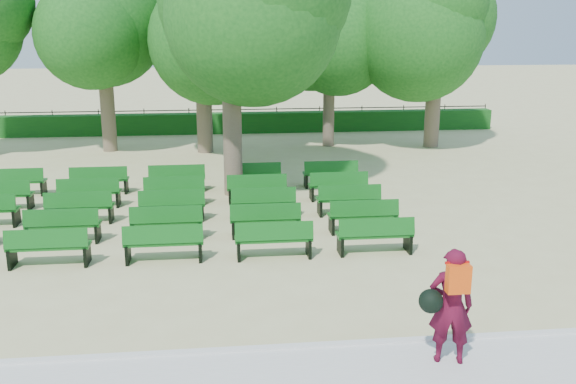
% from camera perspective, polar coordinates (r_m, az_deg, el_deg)
% --- Properties ---
extents(ground, '(120.00, 120.00, 0.00)m').
position_cam_1_polar(ground, '(15.68, -6.97, -3.15)').
color(ground, '#C2B980').
extents(curb, '(30.00, 0.12, 0.10)m').
position_cam_1_polar(curb, '(9.89, -7.20, -13.99)').
color(curb, silver).
rests_on(curb, ground).
extents(hedge, '(26.00, 0.70, 0.90)m').
position_cam_1_polar(hedge, '(29.26, -6.83, 6.09)').
color(hedge, '#155317').
rests_on(hedge, ground).
extents(fence, '(26.00, 0.10, 1.02)m').
position_cam_1_polar(fence, '(29.72, -6.80, 5.35)').
color(fence, black).
rests_on(fence, ground).
extents(tree_line, '(21.80, 6.80, 7.04)m').
position_cam_1_polar(tree_line, '(25.39, -6.83, 3.75)').
color(tree_line, '#1D601B').
rests_on(tree_line, ground).
extents(bench_array, '(1.65, 0.58, 1.03)m').
position_cam_1_polar(bench_array, '(16.41, -10.29, -2.17)').
color(bench_array, '#0F5A16').
rests_on(bench_array, ground).
extents(tree_among, '(5.14, 5.14, 7.28)m').
position_cam_1_polar(tree_among, '(18.06, -5.19, 15.17)').
color(tree_among, brown).
rests_on(tree_among, ground).
extents(person, '(0.84, 0.54, 1.72)m').
position_cam_1_polar(person, '(9.46, 14.18, -9.67)').
color(person, '#4C0A20').
rests_on(person, ground).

